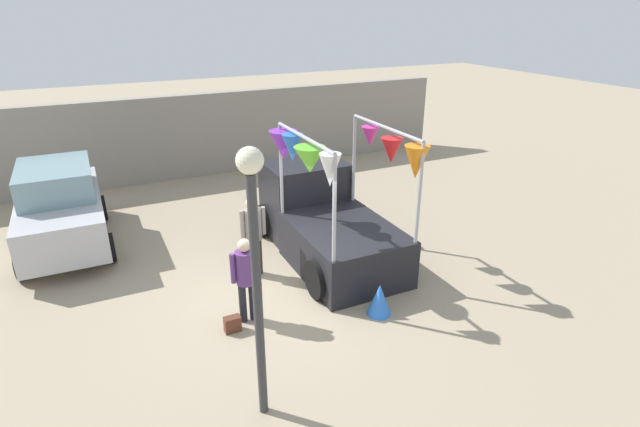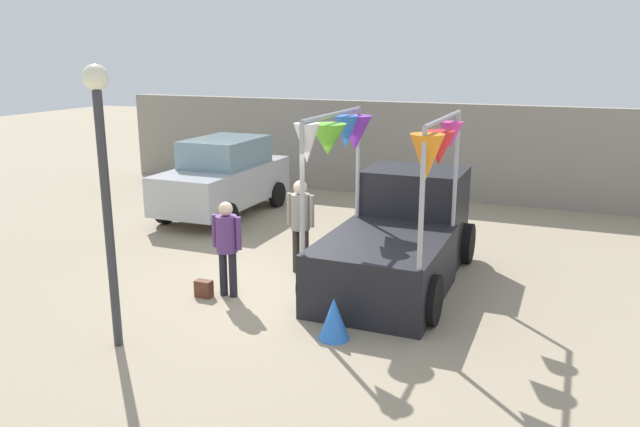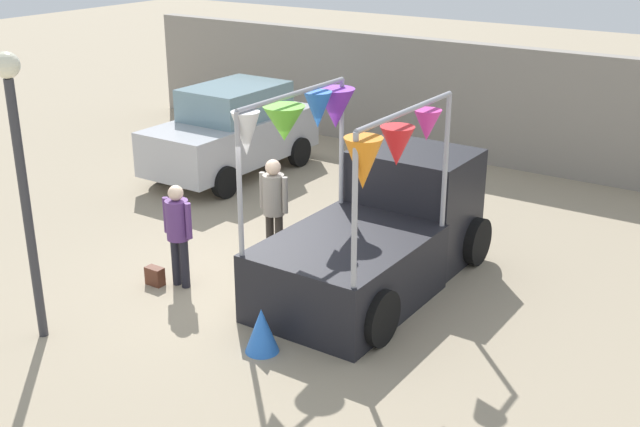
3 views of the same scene
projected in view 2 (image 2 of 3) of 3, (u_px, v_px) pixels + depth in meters
The scene contains 9 objects.
ground_plane at pixel (286, 291), 10.47m from camera, with size 60.00×60.00×0.00m, color gray.
vendor_truck at pixel (399, 230), 10.87m from camera, with size 2.47×4.10×2.98m.
parked_car at pixel (224, 177), 15.28m from camera, with size 1.88×4.00×1.88m.
person_customer at pixel (227, 240), 10.04m from camera, with size 0.53×0.34×1.59m.
person_vendor at pixel (300, 218), 11.12m from camera, with size 0.53×0.34×1.71m.
handbag at pixel (204, 289), 10.20m from camera, with size 0.28×0.16×0.28m, color #592D1E.
street_lamp at pixel (103, 167), 7.93m from camera, with size 0.32×0.32×3.75m.
brick_boundary_wall at pixel (408, 150), 17.23m from camera, with size 18.00×0.36×2.60m, color gray.
folded_kite_bundle_azure at pixel (334, 319), 8.65m from camera, with size 0.44×0.44×0.60m, color blue.
Camera 2 is at (4.27, -8.86, 3.86)m, focal length 35.00 mm.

